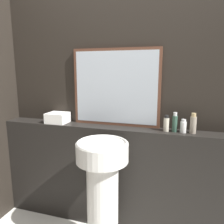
{
  "coord_description": "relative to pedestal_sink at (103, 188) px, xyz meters",
  "views": [
    {
      "loc": [
        0.55,
        -0.69,
        1.49
      ],
      "look_at": [
        0.02,
        1.06,
        1.14
      ],
      "focal_mm": 35.0,
      "sensor_mm": 36.0,
      "label": 1
    }
  ],
  "objects": [
    {
      "name": "vanity_counter",
      "position": [
        -0.02,
        0.36,
        -0.08
      ],
      "size": [
        2.23,
        0.2,
        0.98
      ],
      "color": "black",
      "rests_on": "ground_plane"
    },
    {
      "name": "lotion_bottle",
      "position": [
        0.59,
        0.36,
        0.46
      ],
      "size": [
        0.05,
        0.05,
        0.11
      ],
      "color": "white",
      "rests_on": "vanity_counter"
    },
    {
      "name": "pedestal_sink",
      "position": [
        0.0,
        0.0,
        0.0
      ],
      "size": [
        0.41,
        0.41,
        0.96
      ],
      "color": "silver",
      "rests_on": "ground_plane"
    },
    {
      "name": "wall_back",
      "position": [
        -0.02,
        0.48,
        0.68
      ],
      "size": [
        8.0,
        0.06,
        2.5
      ],
      "color": "black",
      "rests_on": "ground_plane"
    },
    {
      "name": "body_wash_bottle",
      "position": [
        0.67,
        0.36,
        0.49
      ],
      "size": [
        0.05,
        0.05,
        0.17
      ],
      "color": "gray",
      "rests_on": "vanity_counter"
    },
    {
      "name": "mirror",
      "position": [
        -0.02,
        0.44,
        0.76
      ],
      "size": [
        0.82,
        0.03,
        0.71
      ],
      "color": "#563323",
      "rests_on": "vanity_counter"
    },
    {
      "name": "conditioner_bottle",
      "position": [
        0.52,
        0.36,
        0.49
      ],
      "size": [
        0.04,
        0.04,
        0.17
      ],
      "color": "#2D4C3D",
      "rests_on": "vanity_counter"
    },
    {
      "name": "towel_stack",
      "position": [
        -0.59,
        0.36,
        0.46
      ],
      "size": [
        0.2,
        0.18,
        0.1
      ],
      "color": "white",
      "rests_on": "vanity_counter"
    },
    {
      "name": "shampoo_bottle",
      "position": [
        0.45,
        0.36,
        0.48
      ],
      "size": [
        0.05,
        0.05,
        0.14
      ],
      "color": "beige",
      "rests_on": "vanity_counter"
    }
  ]
}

